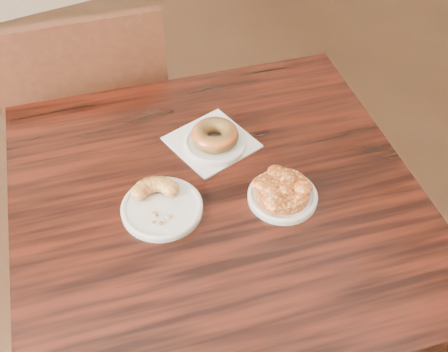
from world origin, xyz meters
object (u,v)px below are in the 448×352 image
cafe_table (219,291)px  glazed_donut (215,135)px  chair_far (91,109)px  cruller_fragment (161,201)px  apple_fritter (283,189)px

cafe_table → glazed_donut: 0.44m
cafe_table → chair_far: bearing=107.4°
cruller_fragment → apple_fritter: bearing=-20.5°
cafe_table → chair_far: size_ratio=0.96×
cafe_table → apple_fritter: apple_fritter is taller
cafe_table → chair_far: chair_far is taller
glazed_donut → cafe_table: bearing=-115.1°
chair_far → apple_fritter: bearing=113.6°
apple_fritter → cruller_fragment: bearing=159.5°
chair_far → glazed_donut: size_ratio=8.26×
cafe_table → cruller_fragment: 0.42m
cafe_table → apple_fritter: size_ratio=5.50×
apple_fritter → cruller_fragment: apple_fritter is taller
apple_fritter → cruller_fragment: (-0.24, 0.09, -0.00)m
apple_fritter → cruller_fragment: size_ratio=1.28×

